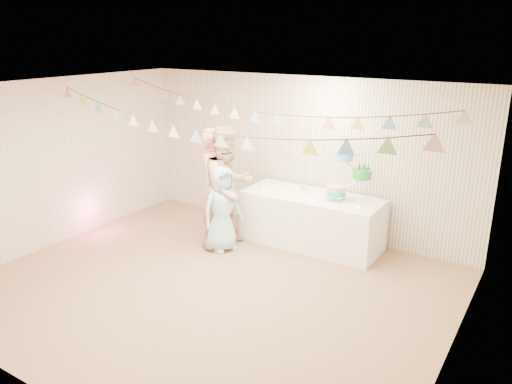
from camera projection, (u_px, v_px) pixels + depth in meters
The scene contains 23 objects.
floor at pixel (211, 287), 6.67m from camera, with size 6.00×6.00×0.00m, color #866348.
ceiling at pixel (205, 90), 5.88m from camera, with size 6.00×6.00×0.00m, color white.
back_wall at pixel (301, 155), 8.28m from camera, with size 6.00×6.00×0.00m, color white.
front_wall at pixel (30, 270), 4.26m from camera, with size 6.00×6.00×0.00m, color white.
left_wall at pixel (56, 163), 7.80m from camera, with size 5.00×5.00×0.00m, color white.
right_wall at pixel (459, 246), 4.74m from camera, with size 5.00×5.00×0.00m, color white.
table at pixel (311, 220), 7.90m from camera, with size 2.19×0.88×0.82m, color white.
cake_stand at pixel (348, 180), 7.44m from camera, with size 0.70×0.41×0.78m, color silver, non-canonical shape.
cake_bottom at pixel (336, 199), 7.56m from camera, with size 0.31×0.31×0.15m, color #26B2B2, non-canonical shape.
cake_middle at pixel (361, 183), 7.43m from camera, with size 0.27×0.27×0.22m, color green, non-canonical shape.
cake_top_tier at pixel (344, 165), 7.37m from camera, with size 0.25×0.25×0.19m, color #4FB4F8, non-canonical shape.
platter at pixel (282, 195), 8.02m from camera, with size 0.37×0.37×0.02m, color white.
posy at pixel (303, 193), 7.92m from camera, with size 0.12×0.12×0.14m, color white, non-canonical shape.
person_adult_a at pixel (216, 186), 7.92m from camera, with size 0.67×0.44×1.85m, color #D97C71.
person_adult_b at pixel (228, 187), 7.72m from camera, with size 0.93×0.72×1.91m, color tan.
person_child at pixel (222, 209), 7.63m from camera, with size 0.66×0.43×1.34m, color #A4D4E8.
bunting_back at pixel (255, 101), 6.84m from camera, with size 5.60×1.10×0.40m, color pink, non-canonical shape.
bunting_front at pixel (196, 116), 5.80m from camera, with size 5.60×0.90×0.36m, color #72A5E5, non-canonical shape.
tealight_0 at pixel (264, 189), 8.06m from camera, with size 0.04×0.04×0.03m, color #FFD88C.
tealight_1 at pixel (298, 188), 8.09m from camera, with size 0.04×0.04×0.03m, color #FFD88C.
tealight_2 at pixel (312, 199), 7.54m from camera, with size 0.04×0.04×0.03m, color #FFD88C.
tealight_3 at pixel (339, 194), 7.77m from camera, with size 0.04×0.04×0.03m, color #FFD88C.
tealight_4 at pixel (358, 207), 7.21m from camera, with size 0.04×0.04×0.03m, color #FFD88C.
Camera 1 is at (3.70, -4.72, 3.23)m, focal length 35.00 mm.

